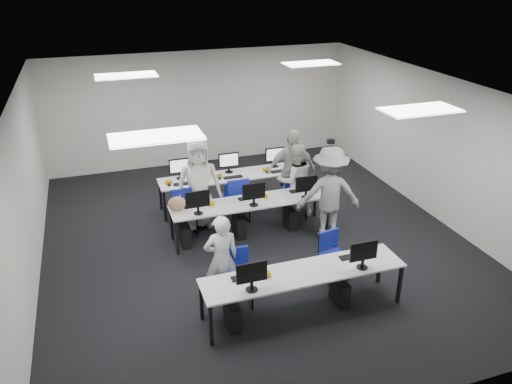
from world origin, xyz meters
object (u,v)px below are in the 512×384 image
object	(u,v)px
chair_0	(237,287)
chair_5	(183,211)
chair_4	(295,203)
photographer	(329,194)
desk_mid	(251,204)
chair_1	(333,264)
student_1	(295,180)
chair_2	(185,220)
student_2	(199,184)
chair_7	(293,197)
student_0	(222,259)
desk_front	(304,275)
chair_6	(236,205)
student_3	(291,171)
chair_3	(237,210)

from	to	relation	value
chair_0	chair_5	world-z (taller)	chair_0
chair_0	chair_4	size ratio (longest dim) A/B	1.14
chair_5	photographer	world-z (taller)	photographer
chair_4	chair_5	bearing A→B (deg)	176.55
desk_mid	chair_1	xyz separation A→B (m)	(0.87, -1.92, -0.41)
student_1	photographer	xyz separation A→B (m)	(0.25, -1.09, 0.13)
chair_1	chair_2	bearing A→B (deg)	120.93
student_2	desk_mid	bearing A→B (deg)	-35.33
chair_7	student_0	bearing A→B (deg)	-134.79
desk_front	chair_4	distance (m)	3.38
chair_2	chair_6	bearing A→B (deg)	12.06
student_3	chair_4	bearing A→B (deg)	-84.92
student_1	student_3	size ratio (longest dim) A/B	0.89
chair_7	student_0	xyz separation A→B (m)	(-2.35, -2.65, 0.48)
desk_front	chair_7	xyz separation A→B (m)	(1.24, 3.35, -0.39)
chair_1	student_0	xyz separation A→B (m)	(-1.98, 0.01, 0.50)
desk_front	chair_4	size ratio (longest dim) A/B	3.95
student_1	photographer	world-z (taller)	photographer
photographer	student_1	bearing A→B (deg)	-62.23
student_3	chair_2	bearing A→B (deg)	-167.96
chair_2	student_0	world-z (taller)	student_0
chair_3	photographer	bearing A→B (deg)	-52.39
chair_4	photographer	xyz separation A→B (m)	(0.21, -1.13, 0.70)
chair_2	chair_4	size ratio (longest dim) A/B	1.10
desk_front	chair_3	xyz separation A→B (m)	(-0.10, 3.23, -0.42)
chair_0	chair_4	world-z (taller)	chair_0
chair_0	student_0	size ratio (longest dim) A/B	0.60
chair_3	chair_7	bearing A→B (deg)	-8.13
student_1	student_2	distance (m)	2.05
chair_4	chair_6	bearing A→B (deg)	176.00
desk_mid	chair_2	distance (m)	1.40
student_1	chair_7	bearing A→B (deg)	-103.50
chair_6	student_1	distance (m)	1.36
chair_0	chair_3	xyz separation A→B (m)	(0.81, 2.69, -0.03)
chair_1	chair_4	world-z (taller)	chair_1
student_0	student_1	xyz separation A→B (m)	(2.26, 2.40, 0.05)
chair_5	chair_7	distance (m)	2.45
desk_front	student_1	bearing A→B (deg)	69.58
chair_7	student_3	distance (m)	0.63
desk_front	chair_5	bearing A→B (deg)	109.04
chair_1	photographer	world-z (taller)	photographer
student_3	chair_7	bearing A→B (deg)	-43.48
photographer	chair_0	bearing A→B (deg)	47.02
chair_5	student_2	size ratio (longest dim) A/B	0.45
chair_6	chair_1	bearing A→B (deg)	-69.85
desk_mid	student_2	size ratio (longest dim) A/B	1.70
chair_5	student_2	world-z (taller)	student_2
desk_front	student_2	size ratio (longest dim) A/B	1.70
chair_0	chair_7	xyz separation A→B (m)	(2.15, 2.81, -0.00)
chair_6	student_2	distance (m)	1.01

